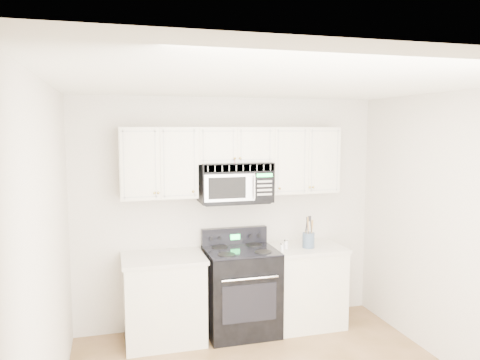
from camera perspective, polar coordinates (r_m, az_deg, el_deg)
name	(u,v)px	position (r m, az deg, el deg)	size (l,w,h in m)	color
room	(284,250)	(3.76, 5.39, -8.47)	(3.51, 3.51, 2.61)	#997353
base_cabinet_left	(164,302)	(5.19, -9.25, -14.42)	(0.86, 0.65, 0.92)	silver
base_cabinet_right	(304,288)	(5.58, 7.75, -12.90)	(0.86, 0.65, 0.92)	silver
range	(241,289)	(5.31, 0.10, -13.18)	(0.77, 0.70, 1.12)	black
upper_cabinets	(233,158)	(5.15, -0.85, 2.73)	(2.44, 0.37, 0.75)	silver
microwave	(235,182)	(5.14, -0.61, -0.25)	(0.79, 0.44, 0.43)	black
utensil_crock	(308,239)	(5.35, 8.34, -7.16)	(0.14, 0.14, 0.36)	#40556C
shaker_salt	(286,244)	(5.27, 5.62, -7.78)	(0.05, 0.05, 0.11)	white
shaker_pepper	(282,247)	(5.16, 5.16, -8.16)	(0.04, 0.04, 0.10)	white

